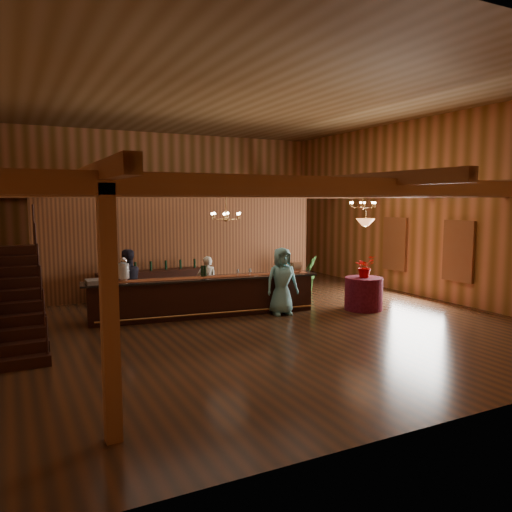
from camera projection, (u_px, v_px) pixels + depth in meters
name	position (u px, v px, depth m)	size (l,w,h in m)	color
floor	(247.00, 314.00, 13.14)	(14.00, 14.00, 0.00)	#482715
ceiling	(246.00, 100.00, 12.53)	(14.00, 14.00, 0.00)	brown
wall_back	(167.00, 207.00, 19.05)	(12.00, 0.10, 5.50)	#C67C4F
wall_front	(475.00, 219.00, 6.62)	(12.00, 0.10, 5.50)	#C67C4F
wall_right	(420.00, 208.00, 15.52)	(0.10, 14.00, 5.50)	#C67C4F
beam_grid	(238.00, 191.00, 13.23)	(11.90, 13.90, 0.39)	brown
support_posts	(255.00, 256.00, 12.52)	(9.20, 10.20, 3.20)	brown
partition_wall	(185.00, 246.00, 15.85)	(9.00, 0.18, 3.10)	brown
window_right_front	(459.00, 251.00, 14.21)	(0.12, 1.05, 1.75)	white
window_right_back	(395.00, 244.00, 16.52)	(0.12, 1.05, 1.75)	white
staircase	(17.00, 301.00, 9.93)	(1.00, 2.80, 2.00)	black
backroom_boxes	(173.00, 269.00, 17.83)	(4.10, 0.60, 1.10)	black
tasting_bar	(205.00, 297.00, 12.89)	(6.12, 1.51, 1.02)	black
beverage_dispenser	(124.00, 270.00, 12.18)	(0.26, 0.26, 0.60)	silver
glass_rack_tray	(97.00, 282.00, 11.90)	(0.50, 0.50, 0.10)	gray
raffle_drum	(296.00, 267.00, 13.62)	(0.34, 0.24, 0.30)	brown
bar_bottle_0	(202.00, 271.00, 12.91)	(0.07, 0.07, 0.30)	black
bar_bottle_1	(205.00, 271.00, 12.94)	(0.07, 0.07, 0.30)	black
backbar_shelf	(151.00, 285.00, 15.03)	(3.18, 0.50, 0.89)	black
round_table	(364.00, 293.00, 13.68)	(1.03, 1.03, 0.89)	maroon
chandelier_left	(226.00, 216.00, 12.86)	(0.80, 0.80, 0.76)	#A5723B
chandelier_right	(363.00, 205.00, 15.05)	(0.80, 0.80, 0.49)	#A5723B
pendant_lamp	(365.00, 222.00, 13.46)	(0.52, 0.52, 0.90)	#A5723B
bartender	(207.00, 282.00, 13.75)	(0.54, 0.35, 1.47)	white
staff_second	(127.00, 283.00, 12.77)	(0.85, 0.66, 1.75)	#1F1E2C
guest	(282.00, 281.00, 13.05)	(0.86, 0.56, 1.77)	#73C6CF
floor_plant	(309.00, 273.00, 16.59)	(0.64, 0.52, 1.16)	#26501C
table_flowers	(365.00, 267.00, 13.61)	(0.54, 0.47, 0.60)	#B40302
table_vase	(364.00, 272.00, 13.59)	(0.16, 0.16, 0.33)	#A5723B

